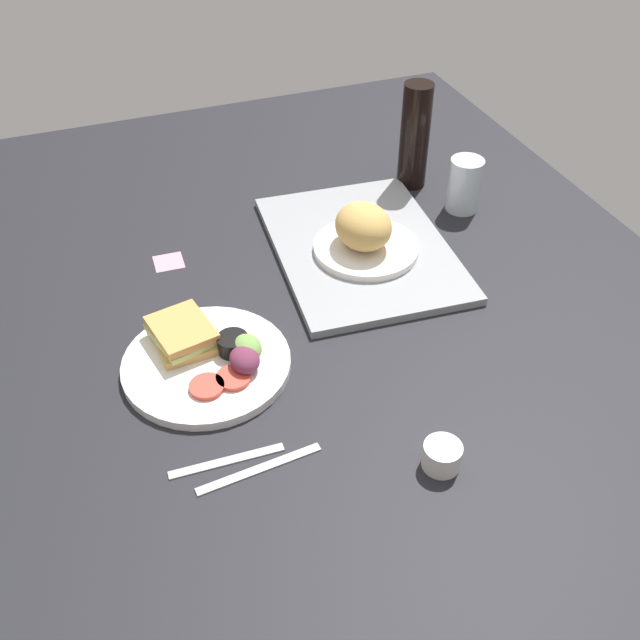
# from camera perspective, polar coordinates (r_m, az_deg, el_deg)

# --- Properties ---
(ground_plane) EXTENTS (1.90, 1.50, 0.03)m
(ground_plane) POSITION_cam_1_polar(r_m,az_deg,el_deg) (1.28, -1.58, -1.63)
(ground_plane) COLOR black
(serving_tray) EXTENTS (0.47, 0.36, 0.02)m
(serving_tray) POSITION_cam_1_polar(r_m,az_deg,el_deg) (1.46, 3.21, 5.64)
(serving_tray) COLOR gray
(serving_tray) RESTS_ON ground_plane
(bread_plate_near) EXTENTS (0.20, 0.20, 0.10)m
(bread_plate_near) POSITION_cam_1_polar(r_m,az_deg,el_deg) (1.41, 3.47, 6.72)
(bread_plate_near) COLOR white
(bread_plate_near) RESTS_ON serving_tray
(plate_with_salad) EXTENTS (0.28, 0.28, 0.05)m
(plate_with_salad) POSITION_cam_1_polar(r_m,az_deg,el_deg) (1.21, -8.77, -2.84)
(plate_with_salad) COLOR white
(plate_with_salad) RESTS_ON ground_plane
(drinking_glass) EXTENTS (0.07, 0.07, 0.12)m
(drinking_glass) POSITION_cam_1_polar(r_m,az_deg,el_deg) (1.59, 11.21, 10.31)
(drinking_glass) COLOR silver
(drinking_glass) RESTS_ON ground_plane
(soda_bottle) EXTENTS (0.06, 0.06, 0.23)m
(soda_bottle) POSITION_cam_1_polar(r_m,az_deg,el_deg) (1.64, 7.40, 14.05)
(soda_bottle) COLOR black
(soda_bottle) RESTS_ON ground_plane
(espresso_cup) EXTENTS (0.06, 0.06, 0.04)m
(espresso_cup) POSITION_cam_1_polar(r_m,az_deg,el_deg) (1.07, 9.49, -10.42)
(espresso_cup) COLOR silver
(espresso_cup) RESTS_ON ground_plane
(fork) EXTENTS (0.02, 0.17, 0.01)m
(fork) POSITION_cam_1_polar(r_m,az_deg,el_deg) (1.08, -7.28, -10.83)
(fork) COLOR #B7B7BC
(fork) RESTS_ON ground_plane
(knife) EXTENTS (0.03, 0.19, 0.01)m
(knife) POSITION_cam_1_polar(r_m,az_deg,el_deg) (1.07, -4.75, -11.46)
(knife) COLOR #B7B7BC
(knife) RESTS_ON ground_plane
(sticky_note) EXTENTS (0.06, 0.06, 0.00)m
(sticky_note) POSITION_cam_1_polar(r_m,az_deg,el_deg) (1.46, -11.73, 4.47)
(sticky_note) COLOR pink
(sticky_note) RESTS_ON ground_plane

